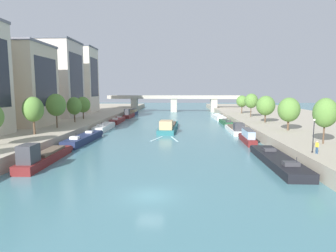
{
  "coord_description": "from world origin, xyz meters",
  "views": [
    {
      "loc": [
        2.77,
        -25.54,
        9.89
      ],
      "look_at": [
        0.0,
        40.11,
        1.55
      ],
      "focal_mm": 30.28,
      "sensor_mm": 36.0,
      "label": 1
    }
  ],
  "objects_px": {
    "tree_right_end_of_row": "(266,106)",
    "tree_left_nearest": "(33,109)",
    "barge_midriver": "(168,126)",
    "moored_boat_right_near": "(248,137)",
    "moored_boat_left_downstream": "(43,157)",
    "tree_left_third": "(56,105)",
    "person_on_quay": "(317,146)",
    "moored_boat_left_near": "(104,127)",
    "moored_boat_left_far": "(134,112)",
    "bridge_far": "(174,102)",
    "moored_boat_right_end": "(235,129)",
    "tree_right_midway": "(325,113)",
    "tree_left_midway": "(74,106)",
    "moored_boat_right_upstream": "(277,160)",
    "moored_boat_right_lone": "(218,117)",
    "tree_left_distant": "(83,105)",
    "tree_right_third": "(251,101)",
    "lamppost_right_bank": "(313,134)",
    "moored_boat_left_end": "(118,120)",
    "moored_boat_left_upstream": "(129,115)",
    "tree_right_far": "(242,101)",
    "moored_boat_left_lone": "(84,139)",
    "tree_right_distant": "(289,110)"
  },
  "relations": [
    {
      "from": "barge_midriver",
      "to": "moored_boat_left_far",
      "type": "xyz_separation_m",
      "value": [
        -15.82,
        43.9,
        0.12
      ]
    },
    {
      "from": "tree_right_midway",
      "to": "moored_boat_right_upstream",
      "type": "bearing_deg",
      "value": -151.32
    },
    {
      "from": "moored_boat_left_upstream",
      "to": "bridge_far",
      "type": "height_order",
      "value": "bridge_far"
    },
    {
      "from": "tree_right_third",
      "to": "tree_right_far",
      "type": "bearing_deg",
      "value": 89.53
    },
    {
      "from": "moored_boat_right_upstream",
      "to": "tree_right_end_of_row",
      "type": "relative_size",
      "value": 2.6
    },
    {
      "from": "moored_boat_left_near",
      "to": "moored_boat_right_upstream",
      "type": "bearing_deg",
      "value": -44.93
    },
    {
      "from": "moored_boat_left_near",
      "to": "tree_right_distant",
      "type": "relative_size",
      "value": 2.12
    },
    {
      "from": "moored_boat_left_upstream",
      "to": "moored_boat_right_end",
      "type": "bearing_deg",
      "value": -47.71
    },
    {
      "from": "bridge_far",
      "to": "lamppost_right_bank",
      "type": "bearing_deg",
      "value": -78.1
    },
    {
      "from": "tree_left_third",
      "to": "tree_right_third",
      "type": "height_order",
      "value": "tree_left_third"
    },
    {
      "from": "moored_boat_left_upstream",
      "to": "barge_midriver",
      "type": "bearing_deg",
      "value": -63.48
    },
    {
      "from": "tree_left_third",
      "to": "tree_right_third",
      "type": "relative_size",
      "value": 1.04
    },
    {
      "from": "moored_boat_left_far",
      "to": "tree_right_far",
      "type": "relative_size",
      "value": 1.8
    },
    {
      "from": "tree_right_far",
      "to": "moored_boat_left_far",
      "type": "bearing_deg",
      "value": 157.05
    },
    {
      "from": "bridge_far",
      "to": "tree_left_midway",
      "type": "bearing_deg",
      "value": -110.8
    },
    {
      "from": "moored_boat_left_far",
      "to": "bridge_far",
      "type": "height_order",
      "value": "bridge_far"
    },
    {
      "from": "moored_boat_left_near",
      "to": "tree_left_nearest",
      "type": "bearing_deg",
      "value": -109.25
    },
    {
      "from": "tree_right_end_of_row",
      "to": "person_on_quay",
      "type": "height_order",
      "value": "tree_right_end_of_row"
    },
    {
      "from": "moored_boat_left_far",
      "to": "tree_right_midway",
      "type": "xyz_separation_m",
      "value": [
        39.83,
        -71.89,
        5.62
      ]
    },
    {
      "from": "tree_right_midway",
      "to": "bridge_far",
      "type": "bearing_deg",
      "value": 105.41
    },
    {
      "from": "moored_boat_left_downstream",
      "to": "tree_left_third",
      "type": "relative_size",
      "value": 1.97
    },
    {
      "from": "tree_right_end_of_row",
      "to": "tree_left_nearest",
      "type": "bearing_deg",
      "value": -155.95
    },
    {
      "from": "moored_boat_right_near",
      "to": "tree_right_far",
      "type": "relative_size",
      "value": 1.72
    },
    {
      "from": "moored_boat_left_near",
      "to": "tree_left_third",
      "type": "height_order",
      "value": "tree_left_third"
    },
    {
      "from": "moored_boat_left_downstream",
      "to": "moored_boat_left_far",
      "type": "bearing_deg",
      "value": 90.22
    },
    {
      "from": "tree_left_third",
      "to": "moored_boat_left_far",
      "type": "bearing_deg",
      "value": 82.76
    },
    {
      "from": "tree_left_nearest",
      "to": "tree_left_midway",
      "type": "relative_size",
      "value": 1.09
    },
    {
      "from": "tree_left_third",
      "to": "tree_left_distant",
      "type": "relative_size",
      "value": 1.18
    },
    {
      "from": "moored_boat_left_lone",
      "to": "tree_left_midway",
      "type": "bearing_deg",
      "value": 115.75
    },
    {
      "from": "moored_boat_right_near",
      "to": "moored_boat_right_end",
      "type": "height_order",
      "value": "moored_boat_right_end"
    },
    {
      "from": "moored_boat_left_downstream",
      "to": "tree_right_midway",
      "type": "distance_m",
      "value": 40.31
    },
    {
      "from": "moored_boat_left_far",
      "to": "tree_right_far",
      "type": "xyz_separation_m",
      "value": [
        39.71,
        -16.81,
        5.18
      ]
    },
    {
      "from": "moored_boat_left_lone",
      "to": "tree_right_third",
      "type": "distance_m",
      "value": 50.78
    },
    {
      "from": "barge_midriver",
      "to": "moored_boat_right_near",
      "type": "xyz_separation_m",
      "value": [
        15.67,
        -16.65,
        0.23
      ]
    },
    {
      "from": "moored_boat_left_end",
      "to": "moored_boat_left_upstream",
      "type": "bearing_deg",
      "value": 87.49
    },
    {
      "from": "moored_boat_right_upstream",
      "to": "moored_boat_right_lone",
      "type": "distance_m",
      "value": 60.37
    },
    {
      "from": "moored_boat_left_lone",
      "to": "tree_right_third",
      "type": "height_order",
      "value": "tree_right_third"
    },
    {
      "from": "moored_boat_left_far",
      "to": "moored_boat_right_end",
      "type": "distance_m",
      "value": 56.93
    },
    {
      "from": "moored_boat_left_lone",
      "to": "tree_right_end_of_row",
      "type": "distance_m",
      "value": 43.3
    },
    {
      "from": "tree_left_nearest",
      "to": "tree_right_third",
      "type": "height_order",
      "value": "tree_right_third"
    },
    {
      "from": "barge_midriver",
      "to": "moored_boat_right_near",
      "type": "height_order",
      "value": "barge_midriver"
    },
    {
      "from": "moored_boat_right_upstream",
      "to": "moored_boat_right_end",
      "type": "height_order",
      "value": "moored_boat_right_end"
    },
    {
      "from": "moored_boat_left_end",
      "to": "lamppost_right_bank",
      "type": "height_order",
      "value": "lamppost_right_bank"
    },
    {
      "from": "moored_boat_right_end",
      "to": "tree_right_midway",
      "type": "xyz_separation_m",
      "value": [
        8.08,
        -24.63,
        5.81
      ]
    },
    {
      "from": "tree_left_nearest",
      "to": "lamppost_right_bank",
      "type": "relative_size",
      "value": 1.57
    },
    {
      "from": "moored_boat_left_end",
      "to": "tree_right_far",
      "type": "distance_m",
      "value": 42.05
    },
    {
      "from": "tree_right_third",
      "to": "moored_boat_right_lone",
      "type": "bearing_deg",
      "value": 119.36
    },
    {
      "from": "tree_left_distant",
      "to": "moored_boat_left_far",
      "type": "bearing_deg",
      "value": 77.83
    },
    {
      "from": "moored_boat_right_end",
      "to": "person_on_quay",
      "type": "bearing_deg",
      "value": -82.74
    },
    {
      "from": "moored_boat_right_upstream",
      "to": "moored_boat_right_end",
      "type": "relative_size",
      "value": 1.2
    }
  ]
}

